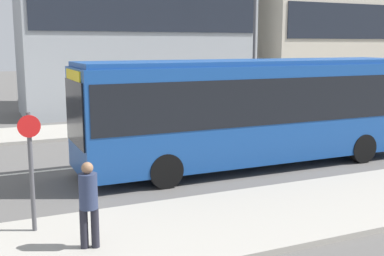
{
  "coord_description": "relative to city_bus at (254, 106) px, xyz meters",
  "views": [
    {
      "loc": [
        -5.89,
        -14.98,
        3.85
      ],
      "look_at": [
        0.1,
        -1.7,
        1.31
      ],
      "focal_mm": 45.0,
      "sensor_mm": 36.0,
      "label": 1
    }
  ],
  "objects": [
    {
      "name": "parked_car_0",
      "position": [
        10.75,
        5.21,
        -1.28
      ],
      "size": [
        4.17,
        1.86,
        1.4
      ],
      "color": "#4C5156",
      "rests_on": "ground_plane"
    },
    {
      "name": "city_bus",
      "position": [
        0.0,
        0.0,
        0.0
      ],
      "size": [
        11.25,
        2.65,
        3.37
      ],
      "rotation": [
        0.0,
        0.0,
        0.06
      ],
      "color": "#194793",
      "rests_on": "ground_plane"
    },
    {
      "name": "pedestrian_near_stop",
      "position": [
        -6.26,
        -4.53,
        -0.89
      ],
      "size": [
        0.34,
        0.34,
        1.63
      ],
      "rotation": [
        0.0,
        0.0,
        2.87
      ],
      "color": "#23232D",
      "rests_on": "sidewalk_near"
    },
    {
      "name": "ground_plane",
      "position": [
        -2.11,
        2.0,
        -1.94
      ],
      "size": [
        120.0,
        120.0,
        0.0
      ],
      "primitive_type": "plane",
      "color": "#595654"
    },
    {
      "name": "street_lamp",
      "position": [
        4.48,
        7.34,
        2.58
      ],
      "size": [
        0.36,
        0.36,
        7.23
      ],
      "color": "#4C4C51",
      "rests_on": "sidewalk_far"
    },
    {
      "name": "bus_stop_sign",
      "position": [
        -7.1,
        -3.24,
        -0.38
      ],
      "size": [
        0.44,
        0.12,
        2.42
      ],
      "color": "#4C4C51",
      "rests_on": "sidewalk_near"
    },
    {
      "name": "sidewalk_far",
      "position": [
        -2.11,
        8.25,
        -1.87
      ],
      "size": [
        44.0,
        3.5,
        0.13
      ],
      "color": "#A39E93",
      "rests_on": "ground_plane"
    },
    {
      "name": "lane_centerline",
      "position": [
        -2.11,
        2.0,
        -1.93
      ],
      "size": [
        41.8,
        0.16,
        0.01
      ],
      "color": "silver",
      "rests_on": "ground_plane"
    },
    {
      "name": "sidewalk_near",
      "position": [
        -2.11,
        -4.25,
        -1.87
      ],
      "size": [
        44.0,
        3.5,
        0.13
      ],
      "color": "#A39E93",
      "rests_on": "ground_plane"
    }
  ]
}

